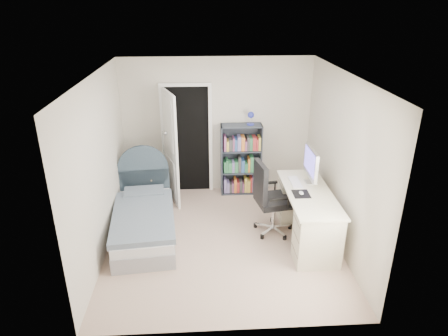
{
  "coord_description": "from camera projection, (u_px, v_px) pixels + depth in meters",
  "views": [
    {
      "loc": [
        -0.28,
        -5.17,
        3.42
      ],
      "look_at": [
        0.05,
        0.41,
        1.02
      ],
      "focal_mm": 32.0,
      "sensor_mm": 36.0,
      "label": 1
    }
  ],
  "objects": [
    {
      "name": "floor_lamp",
      "position": [
        166.0,
        172.0,
        7.18
      ],
      "size": [
        0.19,
        0.19,
        1.3
      ],
      "color": "silver",
      "rests_on": "ground"
    },
    {
      "name": "nightstand",
      "position": [
        141.0,
        181.0,
        7.08
      ],
      "size": [
        0.43,
        0.43,
        0.63
      ],
      "color": "tan",
      "rests_on": "ground"
    },
    {
      "name": "bed",
      "position": [
        144.0,
        219.0,
        6.19
      ],
      "size": [
        1.06,
        1.96,
        1.16
      ],
      "color": "gray",
      "rests_on": "ground"
    },
    {
      "name": "bookcase",
      "position": [
        242.0,
        162.0,
        7.4
      ],
      "size": [
        0.74,
        0.32,
        1.57
      ],
      "color": "#343B47",
      "rests_on": "ground"
    },
    {
      "name": "door",
      "position": [
        177.0,
        144.0,
        7.06
      ],
      "size": [
        0.92,
        0.79,
        2.06
      ],
      "color": "black",
      "rests_on": "ground"
    },
    {
      "name": "room_shell",
      "position": [
        222.0,
        165.0,
        5.62
      ],
      "size": [
        3.5,
        3.7,
        2.6
      ],
      "color": "tan",
      "rests_on": "ground"
    },
    {
      "name": "desk",
      "position": [
        307.0,
        213.0,
        5.98
      ],
      "size": [
        0.66,
        1.64,
        1.35
      ],
      "color": "beige",
      "rests_on": "ground"
    },
    {
      "name": "office_chair",
      "position": [
        269.0,
        195.0,
        6.07
      ],
      "size": [
        0.64,
        0.66,
        1.18
      ],
      "color": "silver",
      "rests_on": "ground"
    }
  ]
}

